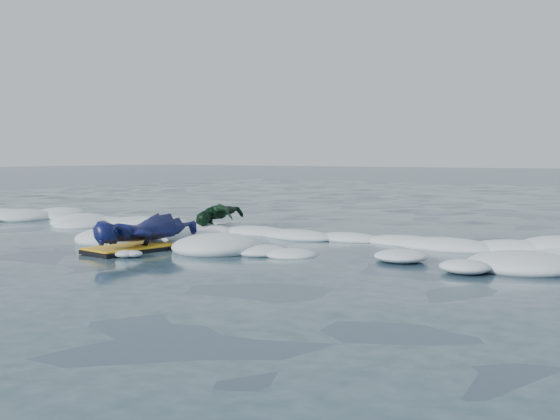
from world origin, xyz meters
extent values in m
plane|color=#162F35|center=(0.00, 0.00, 0.00)|extent=(120.00, 120.00, 0.00)
cube|color=black|center=(-0.13, -0.88, 0.04)|extent=(0.74, 1.16, 0.05)
cube|color=yellow|center=(-0.13, -0.88, 0.07)|extent=(0.71, 1.13, 0.02)
imported|color=#0D0F5D|center=(-0.13, -0.63, 0.24)|extent=(0.75, 1.68, 0.39)
cube|color=black|center=(-0.79, 1.38, 0.03)|extent=(0.46, 0.75, 0.04)
cube|color=yellow|center=(-0.79, 1.38, 0.05)|extent=(0.44, 0.74, 0.01)
cube|color=#1837B6|center=(-0.79, 1.38, 0.06)|extent=(0.19, 0.69, 0.00)
imported|color=#0E3517|center=(-0.79, 1.58, 0.22)|extent=(0.72, 1.15, 0.41)
camera|label=1|loc=(6.12, -6.73, 1.17)|focal=45.00mm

